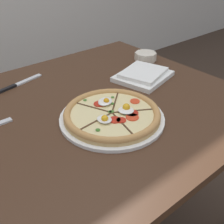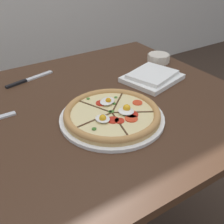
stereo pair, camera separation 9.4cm
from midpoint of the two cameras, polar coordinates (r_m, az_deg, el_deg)
The scene contains 5 objects.
dining_table at distance 1.09m, azimuth -7.63°, elevation -3.55°, with size 1.19×0.99×0.75m.
pizza at distance 0.95m, azimuth -2.83°, elevation -0.63°, with size 0.36×0.36×0.06m.
ramekin_bowl at distance 1.43m, azimuth 4.92°, elevation 11.17°, with size 0.11×0.11×0.04m.
napkin_folded at distance 1.24m, azimuth 4.17°, elevation 7.46°, with size 0.27×0.24×0.04m.
knife_main at distance 1.26m, azimuth -20.50°, elevation 5.33°, with size 0.23×0.07×0.01m.
Camera 1 is at (-0.49, -0.74, 1.28)m, focal length 45.00 mm.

